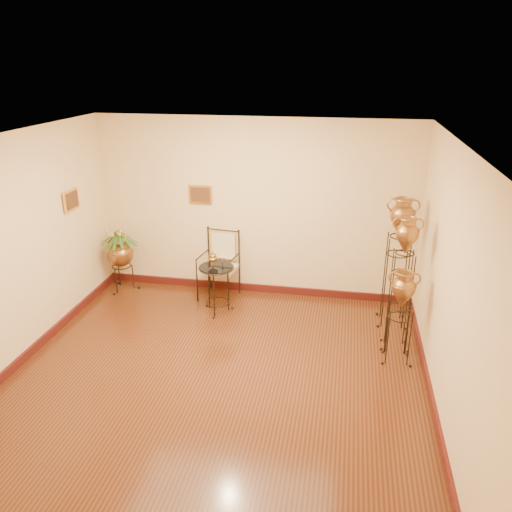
% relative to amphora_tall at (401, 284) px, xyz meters
% --- Properties ---
extents(ground, '(5.00, 5.00, 0.00)m').
position_rel_amphora_tall_xyz_m(ground, '(-2.15, -1.11, -0.93)').
color(ground, '#552914').
rests_on(ground, ground).
extents(room_shell, '(5.02, 5.02, 2.81)m').
position_rel_amphora_tall_xyz_m(room_shell, '(-2.16, -1.10, 0.80)').
color(room_shell, beige).
rests_on(room_shell, ground).
extents(amphora_tall, '(0.43, 0.43, 1.83)m').
position_rel_amphora_tall_xyz_m(amphora_tall, '(0.00, 0.00, 0.00)').
color(amphora_tall, black).
rests_on(amphora_tall, ground).
extents(amphora_mid, '(0.52, 0.52, 1.88)m').
position_rel_amphora_tall_xyz_m(amphora_mid, '(-0.00, 0.71, 0.02)').
color(amphora_mid, black).
rests_on(amphora_mid, ground).
extents(amphora_short, '(0.49, 0.49, 1.23)m').
position_rel_amphora_tall_xyz_m(amphora_short, '(-0.00, -0.25, -0.32)').
color(amphora_short, black).
rests_on(amphora_short, ground).
extents(planter_urn, '(0.70, 0.70, 1.22)m').
position_rel_amphora_tall_xyz_m(planter_urn, '(-4.30, 1.04, -0.26)').
color(planter_urn, black).
rests_on(planter_urn, ground).
extents(armchair, '(0.68, 0.64, 1.08)m').
position_rel_amphora_tall_xyz_m(armchair, '(-2.66, 1.04, -0.39)').
color(armchair, black).
rests_on(armchair, ground).
extents(side_table, '(0.56, 0.56, 0.93)m').
position_rel_amphora_tall_xyz_m(side_table, '(-2.56, 0.56, -0.55)').
color(side_table, black).
rests_on(side_table, ground).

